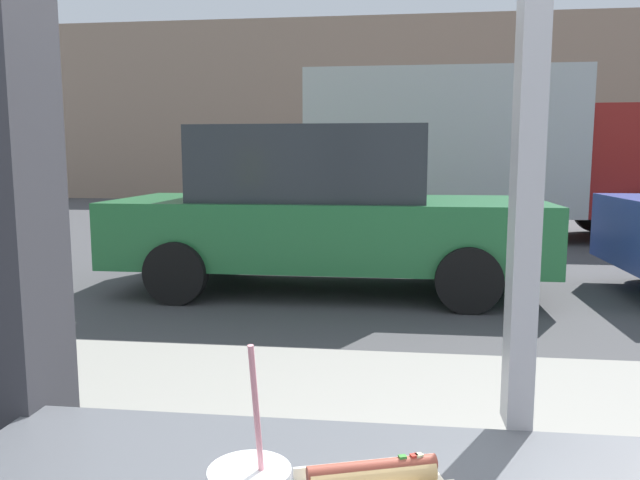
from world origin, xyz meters
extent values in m
plane|color=#424244|center=(0.00, 8.00, 0.00)|extent=(60.00, 60.00, 0.00)
cube|color=gray|center=(0.00, 1.60, 0.07)|extent=(16.00, 2.80, 0.14)
cube|color=#35373A|center=(0.00, 0.03, 0.94)|extent=(2.02, 0.02, 0.02)
cube|color=#9E9EA3|center=(0.00, 0.08, 1.70)|extent=(0.05, 0.08, 1.50)
cube|color=gray|center=(0.00, 20.43, 3.05)|extent=(28.00, 1.20, 6.10)
cylinder|color=white|center=(-0.41, -0.48, 1.11)|extent=(0.10, 0.10, 0.01)
cylinder|color=pink|center=(-0.40, -0.48, 1.18)|extent=(0.01, 0.03, 0.20)
cube|color=silver|center=(-0.29, -0.17, 0.97)|extent=(0.23, 0.08, 0.03)
cylinder|color=tan|center=(-0.28, -0.21, 0.98)|extent=(0.21, 0.10, 0.04)
cylinder|color=brown|center=(-0.28, -0.21, 0.99)|extent=(0.21, 0.09, 0.03)
cube|color=red|center=(-0.21, -0.19, 1.00)|extent=(0.02, 0.01, 0.01)
cube|color=beige|center=(-0.20, -0.19, 1.00)|extent=(0.02, 0.01, 0.01)
cube|color=#337A2D|center=(-0.23, -0.20, 1.00)|extent=(0.01, 0.01, 0.01)
cube|color=#236B38|center=(-1.00, 5.65, 0.67)|extent=(4.67, 1.84, 0.70)
cube|color=#282D33|center=(-1.17, 5.65, 1.41)|extent=(2.43, 1.62, 0.79)
cylinder|color=black|center=(0.45, 6.57, 0.32)|extent=(0.64, 0.18, 0.64)
cylinder|color=black|center=(0.45, 4.73, 0.32)|extent=(0.64, 0.18, 0.64)
cylinder|color=black|center=(-2.45, 6.57, 0.32)|extent=(0.64, 0.18, 0.64)
cylinder|color=black|center=(-2.45, 4.73, 0.32)|extent=(0.64, 0.18, 0.64)
cube|color=beige|center=(0.53, 10.48, 1.72)|extent=(4.75, 2.20, 2.54)
cube|color=maroon|center=(3.70, 10.48, 1.40)|extent=(1.90, 2.10, 1.90)
cylinder|color=black|center=(3.70, 11.53, 0.45)|extent=(0.90, 0.24, 0.90)
cylinder|color=black|center=(3.70, 9.43, 0.45)|extent=(0.90, 0.24, 0.90)
cylinder|color=black|center=(-0.30, 11.58, 0.45)|extent=(0.90, 0.24, 0.90)
cylinder|color=black|center=(-0.30, 9.38, 0.45)|extent=(0.90, 0.24, 0.90)
camera|label=1|loc=(-0.25, -1.14, 1.48)|focal=34.48mm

